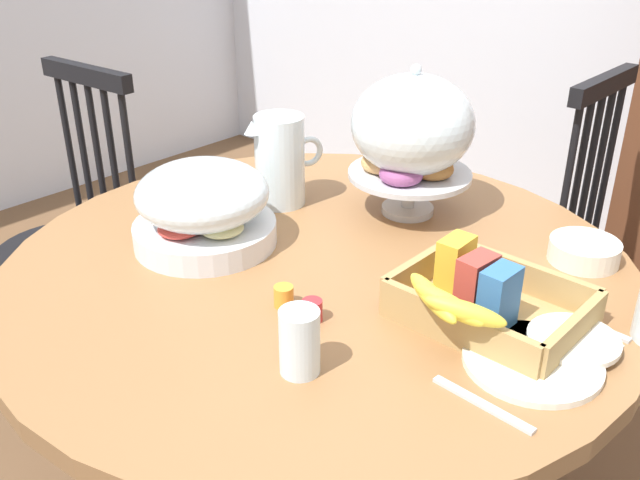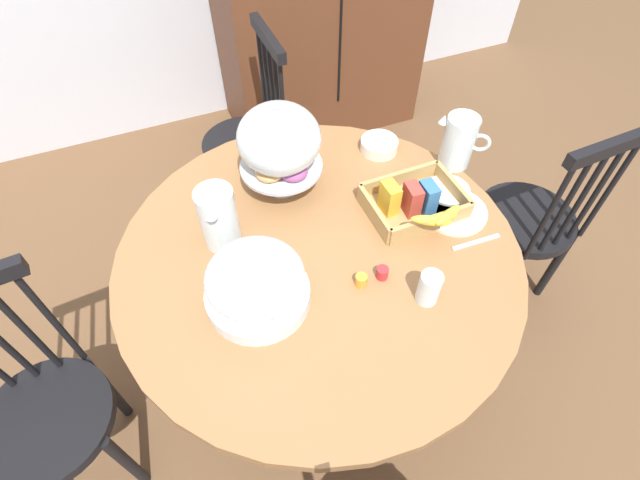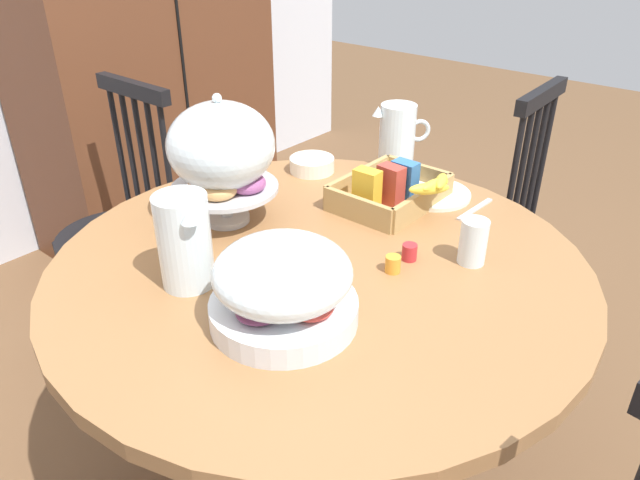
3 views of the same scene
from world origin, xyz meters
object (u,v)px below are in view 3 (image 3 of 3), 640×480
object	(u,v)px
windsor_chair_facing_door	(481,223)
china_plate_small	(413,179)
wooden_armoire	(140,31)
windsor_chair_far_side	(121,236)
fruit_platter_covered	(283,286)
orange_juice_pitcher	(185,245)
milk_pitcher	(397,138)
china_plate_large	(432,194)
cereal_basket	(394,191)
drinking_glass	(473,242)
dining_table	(320,324)
pastry_stand_with_dome	(222,152)
cereal_bowl	(312,165)

from	to	relation	value
windsor_chair_facing_door	china_plate_small	xyz separation A→B (m)	(-0.43, 0.05, 0.30)
wooden_armoire	windsor_chair_far_side	world-z (taller)	wooden_armoire
fruit_platter_covered	orange_juice_pitcher	world-z (taller)	orange_juice_pitcher
windsor_chair_far_side	orange_juice_pitcher	xyz separation A→B (m)	(-0.29, -0.78, 0.38)
milk_pitcher	china_plate_large	world-z (taller)	milk_pitcher
milk_pitcher	cereal_basket	xyz separation A→B (m)	(-0.26, -0.17, -0.04)
orange_juice_pitcher	drinking_glass	size ratio (longest dim) A/B	1.94
fruit_platter_covered	milk_pitcher	xyz separation A→B (m)	(0.85, 0.29, 0.00)
cereal_basket	china_plate_large	size ratio (longest dim) A/B	1.44
wooden_armoire	cereal_basket	world-z (taller)	wooden_armoire
dining_table	cereal_basket	xyz separation A→B (m)	(0.35, 0.03, 0.24)
drinking_glass	windsor_chair_facing_door	bearing A→B (deg)	22.05
orange_juice_pitcher	dining_table	bearing A→B (deg)	-30.34
pastry_stand_with_dome	wooden_armoire	bearing A→B (deg)	62.26
pastry_stand_with_dome	orange_juice_pitcher	world-z (taller)	pastry_stand_with_dome
pastry_stand_with_dome	drinking_glass	distance (m)	0.65
cereal_bowl	windsor_chair_facing_door	bearing A→B (deg)	-32.72
windsor_chair_facing_door	windsor_chair_far_side	bearing A→B (deg)	134.47
windsor_chair_far_side	cereal_basket	distance (m)	1.02
windsor_chair_facing_door	drinking_glass	world-z (taller)	windsor_chair_facing_door
windsor_chair_facing_door	milk_pitcher	distance (m)	0.53
china_plate_small	wooden_armoire	bearing A→B (deg)	84.14
windsor_chair_far_side	pastry_stand_with_dome	distance (m)	0.79
fruit_platter_covered	milk_pitcher	bearing A→B (deg)	19.07
windsor_chair_facing_door	cereal_basket	xyz separation A→B (m)	(-0.59, 0.02, 0.33)
milk_pitcher	cereal_bowl	world-z (taller)	milk_pitcher
fruit_platter_covered	drinking_glass	world-z (taller)	fruit_platter_covered
cereal_bowl	dining_table	bearing A→B (deg)	-137.37
windsor_chair_far_side	dining_table	bearing A→B (deg)	-91.62
wooden_armoire	china_plate_large	world-z (taller)	wooden_armoire
china_plate_large	pastry_stand_with_dome	bearing A→B (deg)	145.29
china_plate_large	china_plate_small	size ratio (longest dim) A/B	1.47
fruit_platter_covered	china_plate_small	size ratio (longest dim) A/B	2.00
pastry_stand_with_dome	fruit_platter_covered	bearing A→B (deg)	-118.36
milk_pitcher	dining_table	bearing A→B (deg)	-162.65
windsor_chair_far_side	pastry_stand_with_dome	world-z (taller)	pastry_stand_with_dome
china_plate_large	wooden_armoire	bearing A→B (deg)	83.45
fruit_platter_covered	cereal_bowl	bearing A→B (deg)	36.42
dining_table	drinking_glass	world-z (taller)	drinking_glass
windsor_chair_far_side	fruit_platter_covered	world-z (taller)	windsor_chair_far_side
dining_table	orange_juice_pitcher	size ratio (longest dim) A/B	5.98
china_plate_small	pastry_stand_with_dome	bearing A→B (deg)	153.93
dining_table	china_plate_small	distance (m)	0.55
milk_pitcher	wooden_armoire	bearing A→B (deg)	87.91
windsor_chair_facing_door	cereal_bowl	size ratio (longest dim) A/B	6.96
cereal_basket	drinking_glass	size ratio (longest dim) A/B	2.87
china_plate_large	drinking_glass	world-z (taller)	drinking_glass
milk_pitcher	china_plate_small	distance (m)	0.18
windsor_chair_facing_door	fruit_platter_covered	size ratio (longest dim) A/B	3.25
dining_table	cereal_bowl	size ratio (longest dim) A/B	9.12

